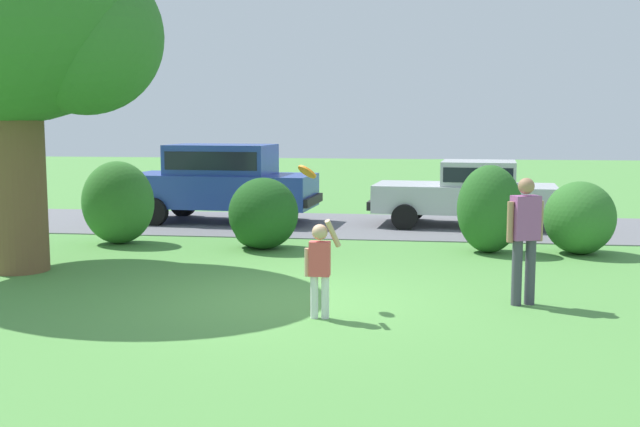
{
  "coord_description": "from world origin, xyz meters",
  "views": [
    {
      "loc": [
        1.85,
        -10.37,
        2.51
      ],
      "look_at": [
        0.27,
        1.08,
        1.1
      ],
      "focal_mm": 43.09,
      "sensor_mm": 36.0,
      "label": 1
    }
  ],
  "objects_px": {
    "frisbee": "(307,172)",
    "adult_onlooker": "(525,234)",
    "oak_tree_large": "(17,16)",
    "parked_sedan": "(469,191)",
    "child_thrower": "(320,263)",
    "parked_suv": "(222,179)"
  },
  "relations": [
    {
      "from": "oak_tree_large",
      "to": "parked_suv",
      "type": "relative_size",
      "value": 1.33
    },
    {
      "from": "frisbee",
      "to": "child_thrower",
      "type": "bearing_deg",
      "value": -70.97
    },
    {
      "from": "oak_tree_large",
      "to": "frisbee",
      "type": "xyz_separation_m",
      "value": [
        5.05,
        -1.71,
        -2.39
      ]
    },
    {
      "from": "oak_tree_large",
      "to": "adult_onlooker",
      "type": "height_order",
      "value": "oak_tree_large"
    },
    {
      "from": "child_thrower",
      "to": "frisbee",
      "type": "xyz_separation_m",
      "value": [
        -0.29,
        0.85,
        1.09
      ]
    },
    {
      "from": "oak_tree_large",
      "to": "child_thrower",
      "type": "xyz_separation_m",
      "value": [
        5.34,
        -2.56,
        -3.48
      ]
    },
    {
      "from": "parked_sedan",
      "to": "child_thrower",
      "type": "xyz_separation_m",
      "value": [
        -2.32,
        -8.88,
        -0.13
      ]
    },
    {
      "from": "parked_sedan",
      "to": "frisbee",
      "type": "xyz_separation_m",
      "value": [
        -2.62,
        -8.03,
        0.96
      ]
    },
    {
      "from": "oak_tree_large",
      "to": "adult_onlooker",
      "type": "distance_m",
      "value": 8.74
    },
    {
      "from": "parked_suv",
      "to": "frisbee",
      "type": "bearing_deg",
      "value": -67.14
    },
    {
      "from": "adult_onlooker",
      "to": "parked_sedan",
      "type": "bearing_deg",
      "value": 92.41
    },
    {
      "from": "frisbee",
      "to": "parked_suv",
      "type": "bearing_deg",
      "value": 112.86
    },
    {
      "from": "oak_tree_large",
      "to": "frisbee",
      "type": "bearing_deg",
      "value": -18.69
    },
    {
      "from": "parked_sedan",
      "to": "adult_onlooker",
      "type": "bearing_deg",
      "value": -87.59
    },
    {
      "from": "adult_onlooker",
      "to": "frisbee",
      "type": "bearing_deg",
      "value": -175.36
    },
    {
      "from": "adult_onlooker",
      "to": "oak_tree_large",
      "type": "bearing_deg",
      "value": 169.59
    },
    {
      "from": "parked_sedan",
      "to": "frisbee",
      "type": "distance_m",
      "value": 8.5
    },
    {
      "from": "parked_suv",
      "to": "adult_onlooker",
      "type": "relative_size",
      "value": 2.76
    },
    {
      "from": "frisbee",
      "to": "adult_onlooker",
      "type": "xyz_separation_m",
      "value": [
        2.94,
        0.24,
        -0.83
      ]
    },
    {
      "from": "oak_tree_large",
      "to": "adult_onlooker",
      "type": "relative_size",
      "value": 3.68
    },
    {
      "from": "parked_suv",
      "to": "frisbee",
      "type": "height_order",
      "value": "frisbee"
    },
    {
      "from": "parked_sedan",
      "to": "parked_suv",
      "type": "bearing_deg",
      "value": -179.22
    }
  ]
}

